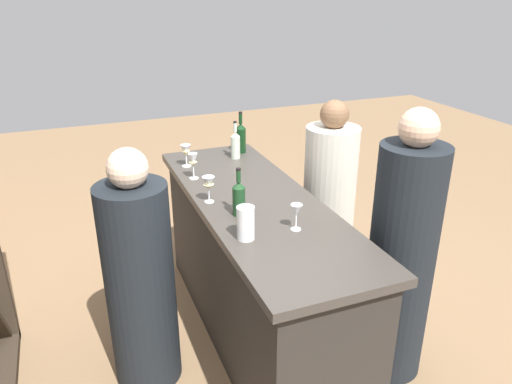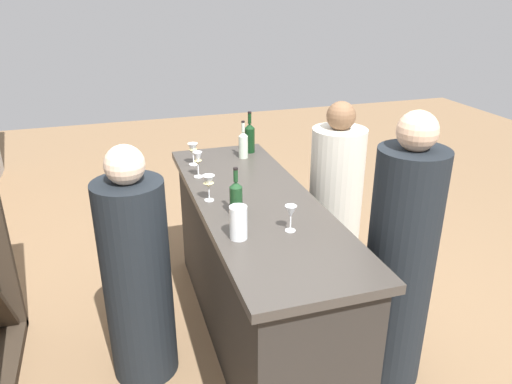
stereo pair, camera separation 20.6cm
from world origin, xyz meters
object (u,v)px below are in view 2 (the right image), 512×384
(person_left_guest, at_px, (334,212))
(person_center_guest, at_px, (400,266))
(wine_bottle_leftmost_olive_green, at_px, (236,197))
(wine_glass_far_left, at_px, (209,183))
(water_pitcher, at_px, (238,223))
(person_server_behind, at_px, (137,277))
(wine_bottle_center_dark_green, at_px, (250,137))
(wine_glass_near_left, at_px, (291,213))
(wine_glass_near_right, at_px, (198,160))
(wine_glass_near_center, at_px, (193,150))
(wine_bottle_second_left_clear_pale, at_px, (243,144))

(person_left_guest, distance_m, person_center_guest, 0.90)
(wine_bottle_leftmost_olive_green, distance_m, wine_glass_far_left, 0.26)
(water_pitcher, distance_m, person_server_behind, 0.74)
(wine_bottle_center_dark_green, distance_m, person_center_guest, 1.59)
(wine_glass_near_left, bearing_deg, wine_glass_near_right, 18.61)
(wine_glass_near_center, xyz_separation_m, person_server_behind, (-0.86, 0.51, -0.45))
(wine_bottle_center_dark_green, xyz_separation_m, water_pitcher, (-1.33, 0.46, -0.03))
(wine_bottle_second_left_clear_pale, relative_size, wine_glass_near_left, 1.94)
(wine_bottle_leftmost_olive_green, xyz_separation_m, wine_glass_near_center, (0.90, 0.08, 0.00))
(wine_bottle_center_dark_green, bearing_deg, person_server_behind, 135.94)
(wine_bottle_center_dark_green, xyz_separation_m, person_center_guest, (-1.49, -0.43, -0.36))
(person_server_behind, bearing_deg, wine_bottle_leftmost_olive_green, 4.23)
(wine_bottle_leftmost_olive_green, bearing_deg, wine_bottle_center_dark_green, -20.65)
(wine_glass_near_right, relative_size, wine_glass_far_left, 1.10)
(wine_bottle_leftmost_olive_green, bearing_deg, wine_glass_near_right, 8.11)
(wine_glass_near_center, distance_m, person_center_guest, 1.65)
(water_pitcher, bearing_deg, wine_glass_near_left, -90.93)
(person_server_behind, bearing_deg, person_left_guest, 24.04)
(wine_bottle_center_dark_green, height_order, person_server_behind, person_server_behind)
(wine_bottle_leftmost_olive_green, xyz_separation_m, person_left_guest, (0.46, -0.86, -0.42))
(wine_glass_near_center, bearing_deg, water_pitcher, -179.36)
(wine_bottle_second_left_clear_pale, relative_size, person_server_behind, 0.20)
(wine_bottle_second_left_clear_pale, height_order, wine_bottle_center_dark_green, wine_bottle_center_dark_green)
(wine_bottle_second_left_clear_pale, xyz_separation_m, person_server_behind, (-0.90, 0.90, -0.44))
(wine_bottle_second_left_clear_pale, xyz_separation_m, wine_bottle_center_dark_green, (0.11, -0.08, 0.01))
(water_pitcher, bearing_deg, wine_glass_near_right, 1.72)
(wine_bottle_center_dark_green, relative_size, water_pitcher, 1.79)
(wine_glass_near_right, relative_size, water_pitcher, 1.00)
(wine_glass_far_left, relative_size, person_server_behind, 0.11)
(wine_glass_near_left, relative_size, wine_glass_far_left, 0.90)
(person_server_behind, bearing_deg, wine_bottle_center_dark_green, 53.82)
(wine_bottle_leftmost_olive_green, xyz_separation_m, water_pitcher, (-0.28, 0.06, -0.02))
(wine_glass_near_left, relative_size, wine_glass_near_right, 0.82)
(person_server_behind, bearing_deg, wine_glass_far_left, 30.30)
(wine_bottle_center_dark_green, bearing_deg, wine_bottle_second_left_clear_pale, 143.42)
(person_center_guest, bearing_deg, person_server_behind, -35.93)
(person_left_guest, bearing_deg, person_server_behind, 10.91)
(wine_bottle_second_left_clear_pale, bearing_deg, person_left_guest, -131.30)
(wine_bottle_leftmost_olive_green, relative_size, wine_bottle_center_dark_green, 0.88)
(wine_glass_near_left, relative_size, wine_glass_near_center, 0.91)
(wine_glass_near_right, height_order, water_pitcher, same)
(water_pitcher, xyz_separation_m, person_left_guest, (0.74, -0.93, -0.40))
(wine_glass_far_left, bearing_deg, person_server_behind, 112.42)
(wine_glass_near_center, xyz_separation_m, person_left_guest, (-0.44, -0.94, -0.42))
(wine_bottle_second_left_clear_pale, distance_m, wine_glass_near_left, 1.23)
(wine_bottle_second_left_clear_pale, height_order, wine_glass_near_center, wine_bottle_second_left_clear_pale)
(wine_bottle_leftmost_olive_green, bearing_deg, person_left_guest, -62.07)
(wine_bottle_center_dark_green, bearing_deg, wine_glass_far_left, 148.38)
(wine_bottle_center_dark_green, relative_size, person_center_guest, 0.20)
(wine_bottle_second_left_clear_pale, xyz_separation_m, wine_glass_near_right, (-0.29, 0.40, 0.01))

